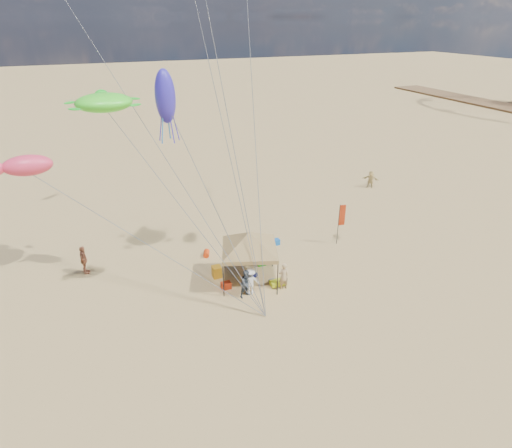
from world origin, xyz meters
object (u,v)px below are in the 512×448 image
(person_near_c, at_px, (250,281))
(person_far_c, at_px, (371,179))
(canopy_tent, at_px, (249,234))
(cooler_blue, at_px, (275,242))
(feather_flag, at_px, (341,218))
(chair_green, at_px, (261,259))
(person_near_a, at_px, (284,276))
(person_far_a, at_px, (84,260))
(person_near_b, at_px, (247,284))
(beach_cart, at_px, (278,283))
(chair_yellow, at_px, (217,272))
(cooler_red, at_px, (226,285))

(person_near_c, relative_size, person_far_c, 1.04)
(canopy_tent, height_order, cooler_blue, canopy_tent)
(feather_flag, height_order, person_far_c, feather_flag)
(chair_green, distance_m, person_near_c, 3.10)
(person_near_a, height_order, person_far_a, person_far_a)
(person_near_a, bearing_deg, canopy_tent, -46.56)
(person_far_c, bearing_deg, person_near_b, -99.04)
(canopy_tent, distance_m, chair_green, 3.25)
(person_near_b, bearing_deg, beach_cart, -8.25)
(chair_yellow, xyz_separation_m, person_far_a, (-7.02, 3.31, 0.54))
(chair_green, distance_m, beach_cart, 2.46)
(canopy_tent, bearing_deg, person_near_a, -45.43)
(person_far_a, bearing_deg, chair_green, -100.80)
(feather_flag, distance_m, person_near_b, 8.51)
(feather_flag, xyz_separation_m, cooler_red, (-8.62, -2.08, -1.73))
(beach_cart, bearing_deg, person_near_a, -68.93)
(chair_green, xyz_separation_m, person_far_c, (14.01, 8.34, 0.42))
(cooler_red, height_order, chair_green, chair_green)
(beach_cart, relative_size, person_near_a, 0.55)
(person_near_a, bearing_deg, feather_flag, -151.02)
(feather_flag, xyz_separation_m, person_near_c, (-7.54, -3.03, -1.12))
(person_near_a, bearing_deg, cooler_red, -23.62)
(canopy_tent, relative_size, person_near_c, 3.47)
(chair_green, distance_m, person_near_b, 3.39)
(person_near_a, bearing_deg, person_near_b, -3.89)
(person_near_a, distance_m, person_near_b, 2.13)
(cooler_blue, bearing_deg, cooler_red, -142.61)
(feather_flag, distance_m, chair_green, 6.07)
(cooler_red, xyz_separation_m, person_near_a, (2.94, -1.22, 0.62))
(beach_cart, bearing_deg, chair_green, 90.47)
(chair_yellow, height_order, person_far_c, person_far_c)
(chair_green, height_order, chair_yellow, same)
(cooler_red, distance_m, person_near_c, 1.57)
(chair_yellow, distance_m, person_far_c, 19.00)
(canopy_tent, xyz_separation_m, beach_cart, (1.30, -1.09, -2.81))
(chair_green, distance_m, person_near_a, 2.87)
(canopy_tent, height_order, cooler_red, canopy_tent)
(person_far_a, bearing_deg, cooler_blue, -89.10)
(canopy_tent, height_order, person_near_b, canopy_tent)
(person_near_c, bearing_deg, feather_flag, -146.83)
(person_near_a, bearing_deg, cooler_blue, -110.82)
(beach_cart, relative_size, person_far_c, 0.58)
(cooler_blue, bearing_deg, beach_cart, -112.78)
(person_near_c, bearing_deg, beach_cart, -165.36)
(person_near_c, bearing_deg, person_far_c, -133.95)
(chair_yellow, height_order, person_far_a, person_far_a)
(feather_flag, xyz_separation_m, beach_cart, (-5.82, -2.93, -1.72))
(beach_cart, height_order, person_near_b, person_near_b)
(chair_green, height_order, person_near_a, person_near_a)
(feather_flag, relative_size, chair_yellow, 4.09)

